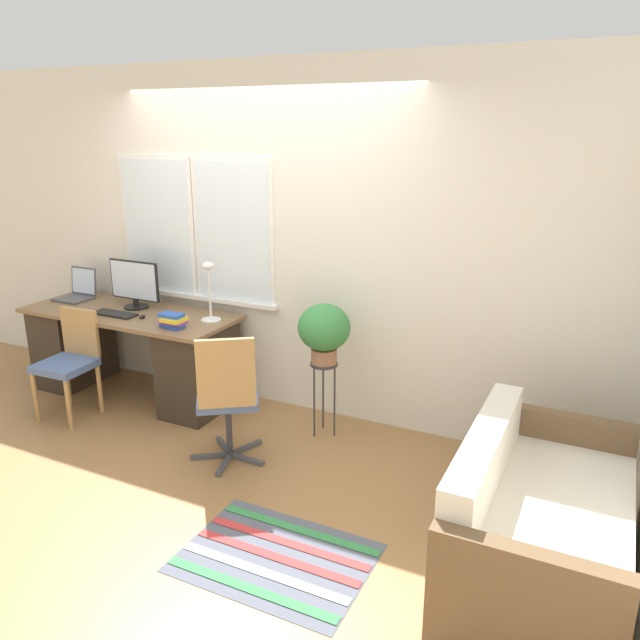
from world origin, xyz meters
TOP-DOWN VIEW (x-y plane):
  - ground_plane at (0.00, 0.00)m, footprint 14.00×14.00m
  - wall_back_with_window at (-0.03, 0.79)m, footprint 9.00×0.12m
  - desk at (-1.10, 0.36)m, footprint 1.85×0.71m
  - laptop at (-1.80, 0.47)m, footprint 0.29×0.28m
  - monitor at (-1.12, 0.48)m, footprint 0.49×0.21m
  - keyboard at (-1.13, 0.23)m, footprint 0.38×0.14m
  - mouse at (-0.87, 0.26)m, footprint 0.04×0.06m
  - desk_lamp at (-0.34, 0.45)m, footprint 0.16×0.16m
  - book_stack at (-0.49, 0.17)m, footprint 0.20×0.15m
  - desk_chair_wooden at (-1.27, -0.15)m, footprint 0.41×0.42m
  - office_chair_swivel at (0.28, -0.25)m, footprint 0.56×0.57m
  - couch_loveseat at (2.31, -0.49)m, footprint 0.80×1.45m
  - plant_stand at (0.67, 0.42)m, footprint 0.20×0.20m
  - potted_plant at (0.67, 0.42)m, footprint 0.38×0.38m
  - floor_rug_striped at (1.06, -0.98)m, footprint 1.01×0.73m

SIDE VIEW (x-z plane):
  - ground_plane at x=0.00m, z-range 0.00..0.00m
  - floor_rug_striped at x=1.06m, z-range 0.00..0.01m
  - couch_loveseat at x=2.31m, z-range -0.10..0.65m
  - desk at x=-1.10m, z-range 0.02..0.77m
  - desk_chair_wooden at x=-1.27m, z-range 0.04..0.89m
  - plant_stand at x=0.67m, z-range 0.19..0.77m
  - office_chair_swivel at x=0.28m, z-range 0.02..0.97m
  - keyboard at x=-1.13m, z-range 0.74..0.76m
  - mouse at x=-0.87m, z-range 0.74..0.78m
  - book_stack at x=-0.49m, z-range 0.74..0.86m
  - laptop at x=-1.80m, z-range 0.67..0.93m
  - potted_plant at x=0.67m, z-range 0.61..1.05m
  - monitor at x=-1.12m, z-range 0.75..1.15m
  - desk_lamp at x=-0.34m, z-range 0.79..1.27m
  - wall_back_with_window at x=-0.03m, z-range 0.00..2.70m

